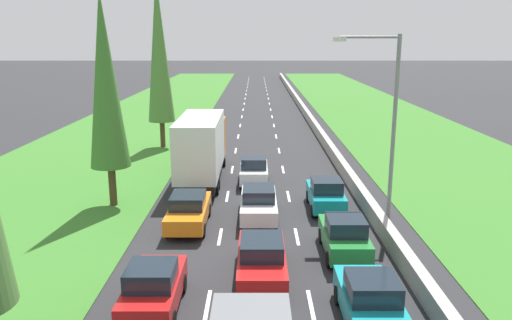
% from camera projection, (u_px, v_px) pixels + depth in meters
% --- Properties ---
extents(ground_plane, '(300.00, 300.00, 0.00)m').
position_uv_depth(ground_plane, '(257.00, 113.00, 60.65)').
color(ground_plane, '#28282B').
rests_on(ground_plane, ground).
extents(grass_verge_left, '(14.00, 140.00, 0.04)m').
position_uv_depth(grass_verge_left, '(153.00, 113.00, 60.66)').
color(grass_verge_left, '#387528').
rests_on(grass_verge_left, ground).
extents(grass_verge_right, '(14.00, 140.00, 0.04)m').
position_uv_depth(grass_verge_right, '(375.00, 113.00, 60.64)').
color(grass_verge_right, '#387528').
rests_on(grass_verge_right, ground).
extents(median_barrier, '(0.44, 120.00, 0.85)m').
position_uv_depth(median_barrier, '(304.00, 110.00, 60.55)').
color(median_barrier, '#9E9B93').
rests_on(median_barrier, ground).
extents(lane_markings, '(3.64, 116.00, 0.01)m').
position_uv_depth(lane_markings, '(257.00, 113.00, 60.65)').
color(lane_markings, white).
rests_on(lane_markings, ground).
extents(red_sedan_centre_lane, '(1.82, 4.50, 1.64)m').
position_uv_depth(red_sedan_centre_lane, '(262.00, 258.00, 18.61)').
color(red_sedan_centre_lane, red).
rests_on(red_sedan_centre_lane, ground).
extents(red_hatchback_left_lane, '(1.74, 3.90, 1.72)m').
position_uv_depth(red_hatchback_left_lane, '(154.00, 288.00, 16.38)').
color(red_hatchback_left_lane, red).
rests_on(red_hatchback_left_lane, ground).
extents(orange_sedan_left_lane, '(1.82, 4.50, 1.64)m').
position_uv_depth(orange_sedan_left_lane, '(189.00, 210.00, 23.89)').
color(orange_sedan_left_lane, orange).
rests_on(orange_sedan_left_lane, ground).
extents(teal_hatchback_right_lane, '(1.74, 3.90, 1.72)m').
position_uv_depth(teal_hatchback_right_lane, '(370.00, 300.00, 15.57)').
color(teal_hatchback_right_lane, teal).
rests_on(teal_hatchback_right_lane, ground).
extents(white_sedan_centre_lane, '(1.82, 4.50, 1.64)m').
position_uv_depth(white_sedan_centre_lane, '(259.00, 203.00, 24.94)').
color(white_sedan_centre_lane, white).
rests_on(white_sedan_centre_lane, ground).
extents(white_hatchback_centre_lane, '(1.74, 3.90, 1.72)m').
position_uv_depth(white_hatchback_centre_lane, '(254.00, 170.00, 31.00)').
color(white_hatchback_centre_lane, white).
rests_on(white_hatchback_centre_lane, ground).
extents(green_hatchback_right_lane_third, '(1.74, 3.90, 1.72)m').
position_uv_depth(green_hatchback_right_lane_third, '(345.00, 236.00, 20.65)').
color(green_hatchback_right_lane_third, '#237A33').
rests_on(green_hatchback_right_lane_third, ground).
extents(white_box_truck_left_lane, '(2.46, 9.40, 4.18)m').
position_uv_depth(white_box_truck_left_lane, '(202.00, 147.00, 31.36)').
color(white_box_truck_left_lane, black).
rests_on(white_box_truck_left_lane, ground).
extents(teal_hatchback_right_lane_fourth, '(1.74, 3.90, 1.72)m').
position_uv_depth(teal_hatchback_right_lane_fourth, '(326.00, 194.00, 26.18)').
color(teal_hatchback_right_lane_fourth, teal).
rests_on(teal_hatchback_right_lane_fourth, ground).
extents(poplar_tree_second, '(2.08, 2.08, 11.26)m').
position_uv_depth(poplar_tree_second, '(105.00, 81.00, 25.46)').
color(poplar_tree_second, '#4C3823').
rests_on(poplar_tree_second, ground).
extents(poplar_tree_third, '(2.14, 2.14, 13.79)m').
position_uv_depth(poplar_tree_third, '(159.00, 49.00, 39.67)').
color(poplar_tree_third, '#4C3823').
rests_on(poplar_tree_third, ground).
extents(street_light_mast, '(3.20, 0.28, 9.00)m').
position_uv_depth(street_light_mast, '(388.00, 115.00, 23.99)').
color(street_light_mast, gray).
rests_on(street_light_mast, ground).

